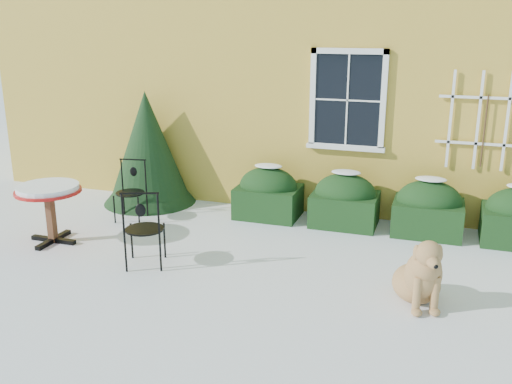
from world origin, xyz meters
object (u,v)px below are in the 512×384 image
(evergreen_shrub, at_px, (148,159))
(patio_chair_near, at_px, (144,228))
(bistro_table, at_px, (49,195))
(dog, at_px, (421,276))
(patio_chair_far, at_px, (131,190))

(evergreen_shrub, xyz_separation_m, patio_chair_near, (1.34, -2.59, -0.27))
(evergreen_shrub, relative_size, bistro_table, 2.12)
(bistro_table, bearing_deg, dog, -3.26)
(patio_chair_near, xyz_separation_m, patio_chair_far, (-1.17, 1.65, -0.05))
(bistro_table, distance_m, patio_chair_near, 1.80)
(patio_chair_far, distance_m, dog, 5.02)
(bistro_table, relative_size, dog, 0.97)
(patio_chair_far, height_order, dog, patio_chair_far)
(evergreen_shrub, height_order, patio_chair_far, evergreen_shrub)
(evergreen_shrub, relative_size, patio_chair_far, 2.04)
(patio_chair_near, relative_size, dog, 1.11)
(evergreen_shrub, bearing_deg, patio_chair_far, -79.51)
(bistro_table, height_order, dog, bistro_table)
(dog, bearing_deg, patio_chair_near, 159.88)
(bistro_table, distance_m, dog, 5.36)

